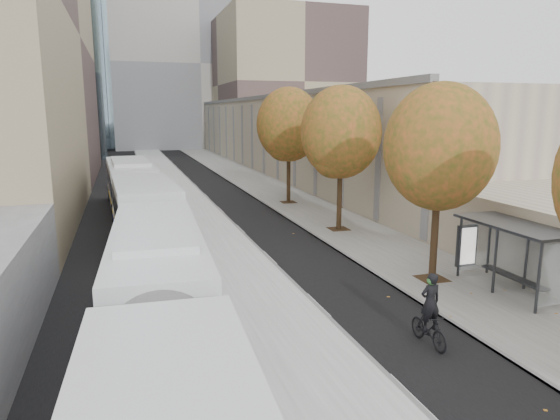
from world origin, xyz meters
name	(u,v)px	position (x,y,z in m)	size (l,w,h in m)	color
bus_platform	(179,199)	(-3.88, 35.00, 0.07)	(4.25, 150.00, 0.15)	#ACACAC
sidewalk	(279,194)	(4.12, 35.00, 0.04)	(4.75, 150.00, 0.08)	gray
building_tan	(295,131)	(15.50, 64.00, 4.00)	(18.00, 92.00, 8.00)	#A39283
building_far_block	(194,68)	(6.00, 96.00, 15.00)	(30.00, 18.00, 30.00)	#9A948C
bus_shelter	(518,235)	(5.69, 10.96, 2.19)	(1.90, 4.40, 2.53)	#383A3F
tree_c	(440,147)	(3.60, 13.00, 5.25)	(4.20, 4.20, 7.28)	black
tree_d	(341,132)	(3.60, 22.00, 5.47)	(4.40, 4.40, 7.60)	black
tree_e	(289,125)	(3.60, 31.00, 5.69)	(4.60, 4.60, 7.92)	black
bus_near	(161,326)	(-7.16, 8.05, 1.65)	(3.53, 18.24, 3.02)	silver
bus_far	(136,193)	(-7.18, 27.72, 1.75)	(3.75, 19.34, 3.20)	silver
cyclist	(429,319)	(0.24, 8.23, 0.80)	(0.63, 1.69, 2.15)	black
distant_car	(123,178)	(-7.91, 44.39, 0.68)	(1.60, 3.98, 1.35)	white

